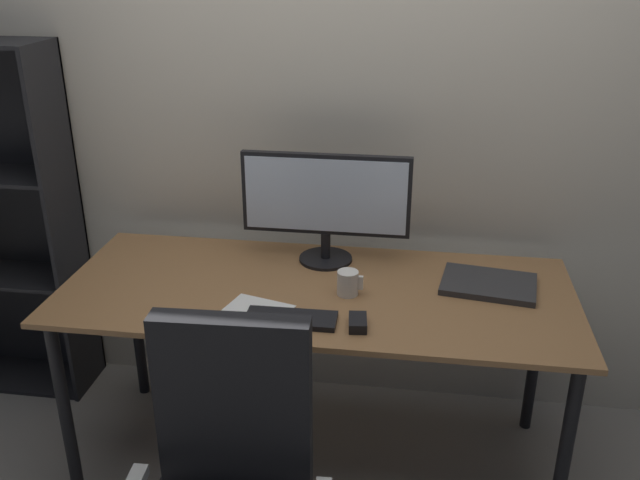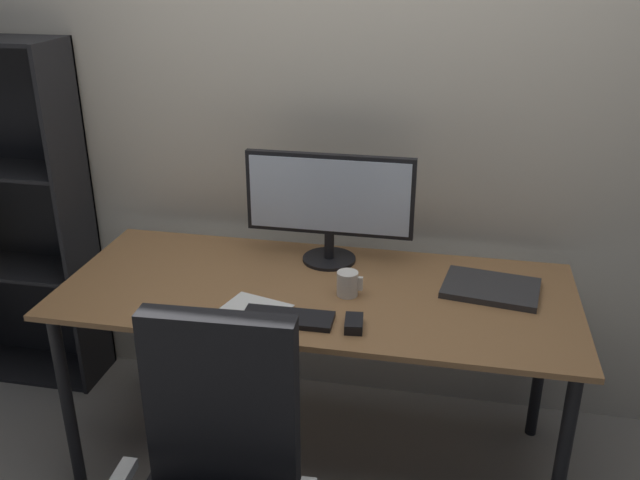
% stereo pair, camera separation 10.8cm
% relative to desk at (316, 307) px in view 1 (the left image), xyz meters
% --- Properties ---
extents(ground_plane, '(12.00, 12.00, 0.00)m').
position_rel_desk_xyz_m(ground_plane, '(0.00, 0.00, -0.67)').
color(ground_plane, gray).
extents(back_wall, '(6.40, 0.10, 2.60)m').
position_rel_desk_xyz_m(back_wall, '(0.00, 0.54, 0.63)').
color(back_wall, beige).
rests_on(back_wall, ground).
extents(desk, '(1.78, 0.75, 0.74)m').
position_rel_desk_xyz_m(desk, '(0.00, 0.00, 0.00)').
color(desk, olive).
rests_on(desk, ground).
extents(monitor, '(0.62, 0.20, 0.42)m').
position_rel_desk_xyz_m(monitor, '(0.00, 0.23, 0.32)').
color(monitor, black).
rests_on(monitor, desk).
extents(keyboard, '(0.29, 0.11, 0.02)m').
position_rel_desk_xyz_m(keyboard, '(-0.05, -0.23, 0.08)').
color(keyboard, black).
rests_on(keyboard, desk).
extents(mouse, '(0.07, 0.10, 0.03)m').
position_rel_desk_xyz_m(mouse, '(0.17, -0.24, 0.09)').
color(mouse, black).
rests_on(mouse, desk).
extents(coffee_mug, '(0.09, 0.07, 0.09)m').
position_rel_desk_xyz_m(coffee_mug, '(0.11, -0.03, 0.12)').
color(coffee_mug, white).
rests_on(coffee_mug, desk).
extents(laptop, '(0.35, 0.28, 0.02)m').
position_rel_desk_xyz_m(laptop, '(0.59, 0.10, 0.09)').
color(laptop, '#2D2D30').
rests_on(laptop, desk).
extents(paper_sheet, '(0.28, 0.34, 0.00)m').
position_rel_desk_xyz_m(paper_sheet, '(-0.19, -0.25, 0.08)').
color(paper_sheet, white).
rests_on(paper_sheet, desk).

